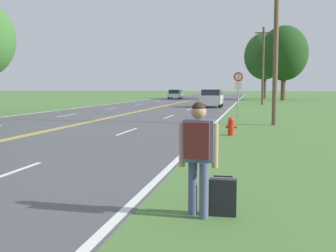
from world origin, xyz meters
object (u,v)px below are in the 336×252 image
object	(u,v)px
tree_right_cluster	(284,53)
car_silver_suv_approaching	(212,98)
tree_mid_treeline	(265,56)
car_white_hatchback_mid_near	(175,94)
suitcase	(223,197)
hitchhiker_person	(198,147)
fire_hydrant	(231,126)
traffic_sign	(238,83)

from	to	relation	value
tree_right_cluster	car_silver_suv_approaching	world-z (taller)	tree_right_cluster
tree_mid_treeline	car_white_hatchback_mid_near	bearing A→B (deg)	-162.65
suitcase	car_silver_suv_approaching	xyz separation A→B (m)	(-3.29, 33.12, 0.62)
tree_mid_treeline	hitchhiker_person	bearing A→B (deg)	-92.34
fire_hydrant	car_white_hatchback_mid_near	world-z (taller)	car_white_hatchback_mid_near
car_silver_suv_approaching	suitcase	bearing A→B (deg)	5.54
tree_right_cluster	car_silver_suv_approaching	xyz separation A→B (m)	(-7.98, -22.89, -5.72)
traffic_sign	fire_hydrant	bearing A→B (deg)	-89.67
traffic_sign	car_silver_suv_approaching	world-z (taller)	traffic_sign
tree_mid_treeline	tree_right_cluster	size ratio (longest dim) A/B	1.00
traffic_sign	tree_right_cluster	distance (m)	36.90
car_white_hatchback_mid_near	tree_mid_treeline	bearing A→B (deg)	-74.17
hitchhiker_person	fire_hydrant	bearing A→B (deg)	0.03
tree_right_cluster	car_silver_suv_approaching	size ratio (longest dim) A/B	2.54
hitchhiker_person	tree_mid_treeline	distance (m)	63.59
fire_hydrant	traffic_sign	size ratio (longest dim) A/B	0.25
traffic_sign	car_white_hatchback_mid_near	bearing A→B (deg)	105.70
suitcase	car_silver_suv_approaching	size ratio (longest dim) A/B	0.14
fire_hydrant	tree_mid_treeline	bearing A→B (deg)	87.15
tree_mid_treeline	traffic_sign	bearing A→B (deg)	-93.53
car_silver_suv_approaching	car_white_hatchback_mid_near	size ratio (longest dim) A/B	0.97
suitcase	tree_right_cluster	size ratio (longest dim) A/B	0.06
fire_hydrant	car_white_hatchback_mid_near	bearing A→B (deg)	102.85
fire_hydrant	traffic_sign	xyz separation A→B (m)	(-0.05, 9.32, 1.76)
tree_right_cluster	car_white_hatchback_mid_near	xyz separation A→B (m)	(-16.13, 2.85, -5.82)
fire_hydrant	tree_mid_treeline	world-z (taller)	tree_mid_treeline
car_silver_suv_approaching	car_white_hatchback_mid_near	bearing A→B (deg)	-162.56
traffic_sign	car_white_hatchback_mid_near	distance (m)	40.65
hitchhiker_person	car_silver_suv_approaching	world-z (taller)	hitchhiker_person
hitchhiker_person	tree_right_cluster	xyz separation A→B (m)	(5.03, 56.16, 5.59)
hitchhiker_person	suitcase	world-z (taller)	hitchhiker_person
tree_mid_treeline	car_silver_suv_approaching	xyz separation A→B (m)	(-5.52, -30.01, -5.86)
tree_mid_treeline	suitcase	bearing A→B (deg)	-92.03
fire_hydrant	suitcase	bearing A→B (deg)	-87.85
tree_mid_treeline	car_silver_suv_approaching	world-z (taller)	tree_mid_treeline
car_silver_suv_approaching	car_white_hatchback_mid_near	world-z (taller)	car_silver_suv_approaching
tree_mid_treeline	tree_right_cluster	distance (m)	7.54
fire_hydrant	car_silver_suv_approaching	distance (m)	22.89
hitchhiker_person	traffic_sign	distance (m)	19.93
hitchhiker_person	tree_right_cluster	size ratio (longest dim) A/B	0.16
tree_mid_treeline	car_silver_suv_approaching	distance (m)	31.07
hitchhiker_person	tree_right_cluster	distance (m)	56.66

